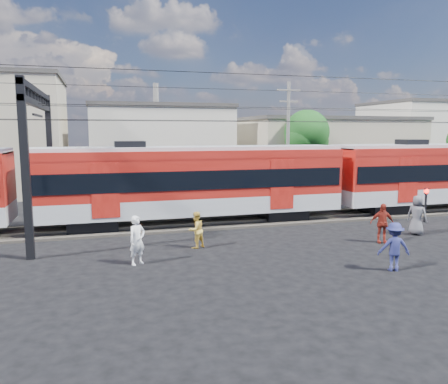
{
  "coord_description": "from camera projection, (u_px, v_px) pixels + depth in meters",
  "views": [
    {
      "loc": [
        -7.28,
        -14.48,
        4.94
      ],
      "look_at": [
        -1.71,
        5.0,
        2.13
      ],
      "focal_mm": 35.0,
      "sensor_mm": 36.0,
      "label": 1
    }
  ],
  "objects": [
    {
      "name": "commuter_train",
      "position": [
        196.0,
        180.0,
        23.1
      ],
      "size": [
        50.3,
        3.08,
        4.17
      ],
      "color": "black",
      "rests_on": "ground"
    },
    {
      "name": "pedestrian_e",
      "position": [
        417.0,
        215.0,
        20.96
      ],
      "size": [
        1.03,
        1.12,
        1.93
      ],
      "primitive_type": "imported",
      "rotation": [
        0.0,
        0.0,
        2.15
      ],
      "color": "#515156",
      "rests_on": "ground"
    },
    {
      "name": "pedestrian_d",
      "position": [
        382.0,
        223.0,
        19.46
      ],
      "size": [
        1.13,
        0.75,
        1.78
      ],
      "primitive_type": "imported",
      "rotation": [
        0.0,
        0.0,
        -0.33
      ],
      "color": "maroon",
      "rests_on": "ground"
    },
    {
      "name": "catenary",
      "position": [
        69.0,
        128.0,
        21.01
      ],
      "size": [
        70.0,
        9.3,
        7.52
      ],
      "color": "black",
      "rests_on": "ground"
    },
    {
      "name": "pedestrian_b",
      "position": [
        196.0,
        230.0,
        18.6
      ],
      "size": [
        0.96,
        0.89,
        1.57
      ],
      "primitive_type": "imported",
      "rotation": [
        0.0,
        0.0,
        3.64
      ],
      "color": "gold",
      "rests_on": "ground"
    },
    {
      "name": "crossing_signal",
      "position": [
        426.0,
        199.0,
        23.85
      ],
      "size": [
        0.28,
        0.28,
        1.89
      ],
      "color": "black",
      "rests_on": "ground"
    },
    {
      "name": "building_east",
      "position": [
        417.0,
        139.0,
        50.18
      ],
      "size": [
        10.2,
        10.2,
        8.3
      ],
      "color": "beige",
      "rests_on": "ground"
    },
    {
      "name": "pedestrian_c",
      "position": [
        394.0,
        247.0,
        15.53
      ],
      "size": [
        1.27,
        0.95,
        1.75
      ],
      "primitive_type": "imported",
      "rotation": [
        0.0,
        0.0,
        2.85
      ],
      "color": "navy",
      "rests_on": "ground"
    },
    {
      "name": "tree_near",
      "position": [
        308.0,
        135.0,
        35.55
      ],
      "size": [
        3.82,
        3.64,
        6.72
      ],
      "color": "#382619",
      "rests_on": "ground"
    },
    {
      "name": "building_mideast",
      "position": [
        325.0,
        150.0,
        42.69
      ],
      "size": [
        16.32,
        10.2,
        6.3
      ],
      "color": "tan",
      "rests_on": "ground"
    },
    {
      "name": "pedestrian_a",
      "position": [
        137.0,
        240.0,
        16.27
      ],
      "size": [
        0.81,
        0.73,
        1.85
      ],
      "primitive_type": "imported",
      "rotation": [
        0.0,
        0.0,
        0.54
      ],
      "color": "white",
      "rests_on": "ground"
    },
    {
      "name": "utility_pole_mid",
      "position": [
        288.0,
        137.0,
        31.75
      ],
      "size": [
        1.8,
        0.24,
        8.5
      ],
      "color": "slate",
      "rests_on": "ground"
    },
    {
      "name": "track_bed",
      "position": [
        239.0,
        221.0,
        24.06
      ],
      "size": [
        70.0,
        3.4,
        0.12
      ],
      "primitive_type": "cube",
      "color": "#2D2823",
      "rests_on": "ground"
    },
    {
      "name": "building_midwest",
      "position": [
        157.0,
        145.0,
        41.12
      ],
      "size": [
        12.24,
        12.24,
        7.3
      ],
      "color": "beige",
      "rests_on": "ground"
    },
    {
      "name": "rail_near",
      "position": [
        243.0,
        221.0,
        23.33
      ],
      "size": [
        70.0,
        0.12,
        0.12
      ],
      "primitive_type": "cube",
      "color": "#59544C",
      "rests_on": "track_bed"
    },
    {
      "name": "ground",
      "position": [
        304.0,
        264.0,
        16.45
      ],
      "size": [
        120.0,
        120.0,
        0.0
      ],
      "primitive_type": "plane",
      "color": "black",
      "rests_on": "ground"
    },
    {
      "name": "rail_far",
      "position": [
        235.0,
        216.0,
        24.76
      ],
      "size": [
        70.0,
        0.12,
        0.12
      ],
      "primitive_type": "cube",
      "color": "#59544C",
      "rests_on": "track_bed"
    }
  ]
}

